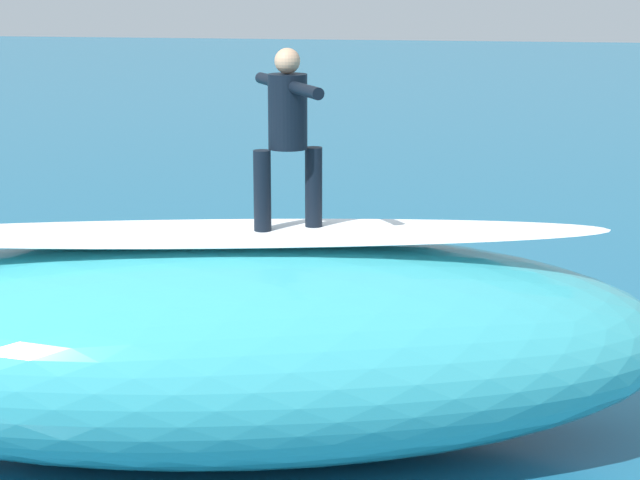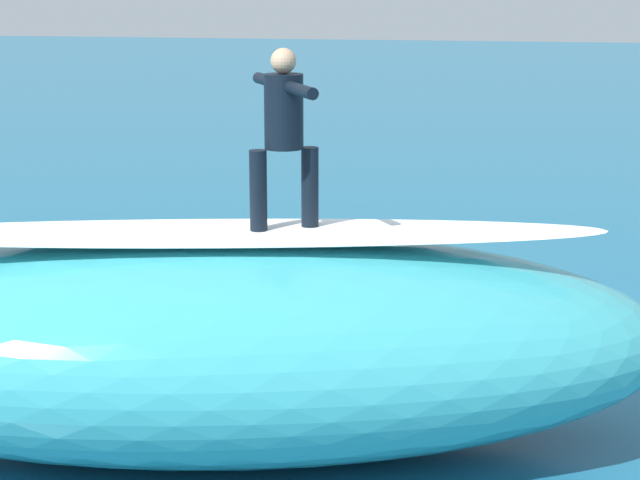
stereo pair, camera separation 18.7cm
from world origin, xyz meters
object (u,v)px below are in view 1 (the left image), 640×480
surfboard_paddling (342,309)px  surfer_paddling (335,299)px  surfboard_riding (288,233)px  surfer_riding (288,125)px

surfboard_paddling → surfer_paddling: surfer_paddling is taller
surfboard_riding → surfboard_paddling: surfboard_riding is taller
surfer_paddling → surfboard_riding: bearing=-141.2°
surfer_riding → surfer_paddling: 5.00m
surfboard_riding → surfboard_paddling: (0.17, -4.26, -1.97)m
surfboard_riding → surfer_riding: size_ratio=1.27×
surfboard_paddling → surfboard_riding: bearing=-142.2°
surfboard_paddling → surfer_paddling: (0.07, 0.10, 0.16)m
surfer_riding → surfer_paddling: (0.24, -4.16, -2.76)m
surfboard_riding → surfer_riding: bearing=-127.8°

